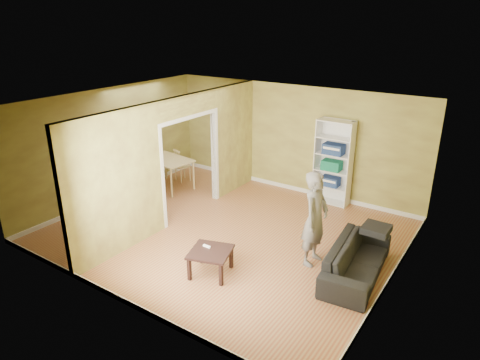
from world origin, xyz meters
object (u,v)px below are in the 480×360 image
object	(u,v)px
bookshelf	(334,162)
dining_table	(168,162)
chair_far	(182,165)
chair_near	(154,178)
chair_left	(147,164)
person	(316,211)
coffee_table	(211,254)
sofa	(357,255)

from	to	relation	value
bookshelf	dining_table	distance (m)	4.06
chair_far	chair_near	bearing A→B (deg)	113.32
chair_left	chair_far	distance (m)	0.92
person	coffee_table	xyz separation A→B (m)	(-1.26, -1.30, -0.62)
chair_near	person	bearing A→B (deg)	4.46
chair_far	person	bearing A→B (deg)	175.81
sofa	chair_far	distance (m)	5.60
chair_left	chair_far	bearing A→B (deg)	145.64
dining_table	chair_far	xyz separation A→B (m)	(-0.02, 0.56, -0.24)
dining_table	chair_left	bearing A→B (deg)	178.44
sofa	coffee_table	xyz separation A→B (m)	(-2.04, -1.33, -0.00)
chair_left	chair_far	size ratio (longest dim) A/B	1.08
dining_table	sofa	bearing A→B (deg)	-12.45
person	chair_near	distance (m)	4.49
sofa	chair_left	distance (m)	6.19
bookshelf	coffee_table	bearing A→B (deg)	-97.20
sofa	chair_near	size ratio (longest dim) A/B	2.08
bookshelf	sofa	bearing A→B (deg)	-59.76
sofa	chair_left	xyz separation A→B (m)	(-6.07, 1.19, 0.10)
chair_left	chair_near	distance (m)	1.08
person	chair_near	world-z (taller)	person
sofa	chair_near	bearing A→B (deg)	78.08
chair_left	coffee_table	bearing A→B (deg)	77.57
chair_far	bookshelf	bearing A→B (deg)	-149.58
sofa	chair_near	xyz separation A→B (m)	(-5.20, 0.56, 0.10)
dining_table	chair_near	size ratio (longest dim) A/B	1.28
coffee_table	chair_left	bearing A→B (deg)	147.97
chair_left	sofa	bearing A→B (deg)	98.48
chair_near	chair_far	size ratio (longest dim) A/B	1.08
dining_table	chair_left	world-z (taller)	chair_left
sofa	person	world-z (taller)	person
dining_table	chair_far	distance (m)	0.61
person	chair_left	bearing A→B (deg)	77.86
sofa	chair_near	distance (m)	5.23
bookshelf	chair_near	distance (m)	4.24
person	chair_far	distance (m)	4.91
bookshelf	dining_table	world-z (taller)	bookshelf
chair_near	chair_far	bearing A→B (deg)	108.41
sofa	chair_far	size ratio (longest dim) A/B	2.25
sofa	chair_near	world-z (taller)	chair_near
person	bookshelf	world-z (taller)	person
chair_left	dining_table	bearing A→B (deg)	108.05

